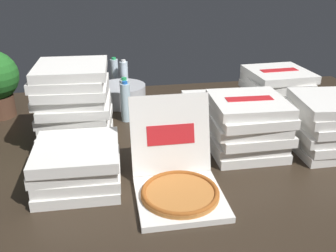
% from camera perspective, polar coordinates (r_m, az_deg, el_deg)
% --- Properties ---
extents(ground_plane, '(3.20, 2.40, 0.02)m').
position_cam_1_polar(ground_plane, '(1.91, 0.86, -5.31)').
color(ground_plane, '#2D2319').
extents(open_pizza_box, '(0.36, 0.47, 0.37)m').
position_cam_1_polar(open_pizza_box, '(1.61, 1.40, -7.75)').
color(open_pizza_box, white).
rests_on(open_pizza_box, ground_plane).
extents(pizza_stack_left_near, '(0.40, 0.40, 0.29)m').
position_cam_1_polar(pizza_stack_left_near, '(2.11, 23.41, 0.24)').
color(pizza_stack_left_near, white).
rests_on(pizza_stack_left_near, ground_plane).
extents(pizza_stack_right_mid, '(0.38, 0.37, 0.14)m').
position_cam_1_polar(pizza_stack_right_mid, '(2.34, 7.22, 2.52)').
color(pizza_stack_right_mid, white).
rests_on(pizza_stack_right_mid, ground_plane).
extents(pizza_stack_left_mid, '(0.41, 0.41, 0.43)m').
position_cam_1_polar(pizza_stack_left_mid, '(2.06, -13.99, 3.22)').
color(pizza_stack_left_mid, white).
rests_on(pizza_stack_left_mid, ground_plane).
extents(pizza_stack_center_near, '(0.38, 0.38, 0.19)m').
position_cam_1_polar(pizza_stack_center_near, '(1.71, -13.60, -5.78)').
color(pizza_stack_center_near, white).
rests_on(pizza_stack_center_near, ground_plane).
extents(pizza_stack_center_far, '(0.39, 0.39, 0.29)m').
position_cam_1_polar(pizza_stack_center_far, '(2.50, 16.10, 4.94)').
color(pizza_stack_center_far, white).
rests_on(pizza_stack_center_far, ground_plane).
extents(pizza_stack_right_far, '(0.38, 0.39, 0.29)m').
position_cam_1_polar(pizza_stack_right_far, '(1.96, 11.84, 0.02)').
color(pizza_stack_right_far, white).
rests_on(pizza_stack_right_far, ground_plane).
extents(ice_bucket, '(0.32, 0.32, 0.13)m').
position_cam_1_polar(ice_bucket, '(2.62, -6.95, 4.80)').
color(ice_bucket, '#B7BABF').
rests_on(ice_bucket, ground_plane).
extents(water_bottle_0, '(0.06, 0.06, 0.25)m').
position_cam_1_polar(water_bottle_0, '(2.47, -12.94, 4.46)').
color(water_bottle_0, white).
rests_on(water_bottle_0, ground_plane).
extents(water_bottle_1, '(0.06, 0.06, 0.25)m').
position_cam_1_polar(water_bottle_1, '(2.31, -6.42, 3.61)').
color(water_bottle_1, silver).
rests_on(water_bottle_1, ground_plane).
extents(water_bottle_2, '(0.06, 0.06, 0.25)m').
position_cam_1_polar(water_bottle_2, '(2.81, -6.65, 7.31)').
color(water_bottle_2, silver).
rests_on(water_bottle_2, ground_plane).
extents(water_bottle_3, '(0.06, 0.06, 0.25)m').
position_cam_1_polar(water_bottle_3, '(2.38, -6.54, 4.24)').
color(water_bottle_3, white).
rests_on(water_bottle_3, ground_plane).
extents(water_bottle_4, '(0.06, 0.06, 0.25)m').
position_cam_1_polar(water_bottle_4, '(2.88, -8.08, 7.70)').
color(water_bottle_4, silver).
rests_on(water_bottle_4, ground_plane).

